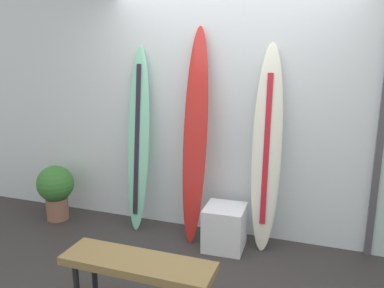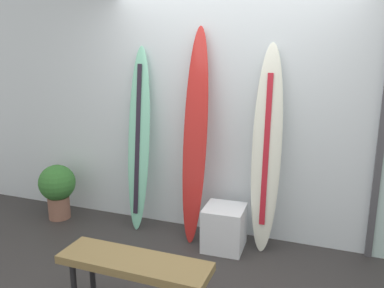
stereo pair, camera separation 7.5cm
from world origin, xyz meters
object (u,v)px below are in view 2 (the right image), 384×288
Objects in this scene: potted_plant at (57,187)px; surfboard_seafoam at (139,141)px; display_block_left at (224,228)px; surfboard_ivory at (267,150)px; bench at (134,267)px; surfboard_crimson at (195,139)px.

surfboard_seafoam is at bearing 9.04° from potted_plant.
potted_plant reaches higher than display_block_left.
surfboard_seafoam reaches higher than display_block_left.
surfboard_ivory reaches higher than potted_plant.
surfboard_ivory is 0.88m from display_block_left.
display_block_left is at bearing -0.25° from potted_plant.
bench is at bearing -36.27° from potted_plant.
surfboard_crimson reaches higher than surfboard_ivory.
surfboard_seafoam is at bearing -179.90° from surfboard_ivory.
surfboard_seafoam is 0.91× the size of surfboard_crimson.
surfboard_crimson is 3.35× the size of potted_plant.
surfboard_seafoam is 0.67m from surfboard_crimson.
surfboard_ivory is at bearing 64.54° from bench.
bench is (0.04, -1.37, -0.65)m from surfboard_crimson.
bench is (0.70, -1.41, -0.56)m from surfboard_seafoam.
surfboard_crimson is 5.02× the size of display_block_left.
surfboard_seafoam is at bearing 176.29° from surfboard_crimson.
surfboard_crimson reaches higher than surfboard_seafoam.
display_block_left is (1.02, -0.17, -0.76)m from surfboard_seafoam.
bench is at bearing -63.60° from surfboard_seafoam.
surfboard_crimson is at bearing 4.01° from potted_plant.
surfboard_crimson reaches higher than bench.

